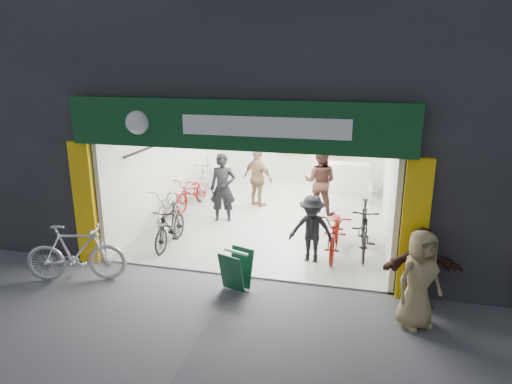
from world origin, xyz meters
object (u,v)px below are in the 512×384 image
at_px(bike_left_front, 169,206).
at_px(sandwich_board, 236,269).
at_px(pedestrian_near, 419,279).
at_px(bike_right_front, 364,229).
at_px(parked_bike, 76,253).

relative_size(bike_left_front, sandwich_board, 2.73).
bearing_deg(sandwich_board, bike_left_front, 151.33).
distance_m(bike_left_front, pedestrian_near, 6.69).
bearing_deg(pedestrian_near, sandwich_board, 136.78).
bearing_deg(sandwich_board, pedestrian_near, 10.47).
relative_size(bike_right_front, sandwich_board, 2.56).
xyz_separation_m(bike_left_front, bike_right_front, (4.91, -0.57, 0.04)).
bearing_deg(pedestrian_near, bike_left_front, 115.20).
xyz_separation_m(bike_right_front, pedestrian_near, (0.89, -2.75, 0.24)).
height_order(bike_left_front, bike_right_front, bike_right_front).
bearing_deg(sandwich_board, bike_right_front, 64.00).
bearing_deg(pedestrian_near, bike_right_front, 72.98).
bearing_deg(bike_left_front, pedestrian_near, -40.21).
height_order(bike_left_front, sandwich_board, bike_left_front).
bearing_deg(pedestrian_near, parked_bike, 144.34).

